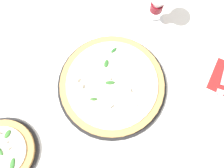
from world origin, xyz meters
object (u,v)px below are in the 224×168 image
Objects in this scene: fork at (224,79)px; pizza_personal_side at (3,152)px; pizza_arugula_main at (112,85)px; wine_glass at (158,3)px.

pizza_personal_side is at bearing -51.61° from fork.
pizza_arugula_main is 0.40m from pizza_personal_side.
pizza_arugula_main is 0.38m from fork.
pizza_personal_side is (0.37, -0.17, -0.00)m from pizza_arugula_main.
wine_glass is at bearing 166.92° from pizza_personal_side.
pizza_arugula_main is 1.99× the size of fork.
wine_glass is (-0.66, 0.15, 0.10)m from pizza_personal_side.
wine_glass is 0.34m from fork.
fork is at bearing 127.14° from pizza_arugula_main.
pizza_personal_side is 0.69m from wine_glass.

